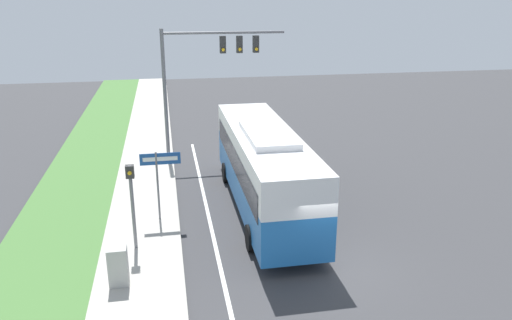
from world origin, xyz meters
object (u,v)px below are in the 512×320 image
at_px(pedestrian_signal, 132,194).
at_px(street_sign, 159,172).
at_px(signal_gantry, 205,64).
at_px(utility_cabinet, 118,266).
at_px(bus, 264,164).

relative_size(pedestrian_signal, street_sign, 1.09).
height_order(signal_gantry, utility_cabinet, signal_gantry).
bearing_deg(pedestrian_signal, signal_gantry, 71.70).
distance_m(signal_gantry, street_sign, 9.39).
height_order(bus, street_sign, bus).
height_order(street_sign, utility_cabinet, street_sign).
distance_m(bus, signal_gantry, 8.72).
height_order(signal_gantry, street_sign, signal_gantry).
xyz_separation_m(bus, utility_cabinet, (-5.55, -5.07, -1.25)).
bearing_deg(pedestrian_signal, bus, 28.05).
xyz_separation_m(bus, street_sign, (-4.23, -0.51, 0.11)).
distance_m(street_sign, utility_cabinet, 4.94).
height_order(bus, pedestrian_signal, bus).
xyz_separation_m(bus, signal_gantry, (-1.60, 7.99, 3.11)).
relative_size(signal_gantry, utility_cabinet, 5.58).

